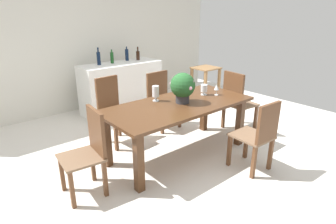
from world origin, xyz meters
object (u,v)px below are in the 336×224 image
at_px(wine_glass, 217,88).
at_px(wine_bottle_dark, 138,55).
at_px(chair_far_left, 112,108).
at_px(wine_bottle_amber, 112,57).
at_px(side_table, 205,76).
at_px(chair_near_right, 259,134).
at_px(dining_table, 178,111).
at_px(chair_foot_end, 237,99).
at_px(chair_far_right, 161,97).
at_px(kitchen_counter, 122,87).
at_px(chair_head_end, 89,148).
at_px(crystal_vase_left, 204,89).
at_px(flower_centerpiece, 183,86).
at_px(wine_bottle_green, 99,58).
at_px(crystal_vase_center_near, 156,92).
at_px(wine_bottle_tall, 127,55).

height_order(wine_glass, wine_bottle_dark, wine_bottle_dark).
height_order(chair_far_left, wine_bottle_amber, wine_bottle_amber).
xyz_separation_m(chair_far_left, side_table, (2.66, 0.55, -0.01)).
height_order(wine_glass, side_table, wine_glass).
height_order(chair_near_right, wine_bottle_dark, wine_bottle_dark).
xyz_separation_m(dining_table, wine_bottle_dark, (0.83, 2.15, 0.42)).
distance_m(chair_foot_end, chair_far_right, 1.27).
relative_size(chair_far_right, wine_bottle_amber, 3.67).
relative_size(chair_foot_end, kitchen_counter, 0.63).
distance_m(dining_table, chair_far_left, 1.08).
xyz_separation_m(wine_glass, wine_bottle_dark, (0.14, 2.21, 0.20)).
relative_size(wine_glass, wine_bottle_dark, 0.59).
distance_m(dining_table, chair_near_right, 1.07).
bearing_deg(chair_far_left, chair_head_end, -135.42).
distance_m(chair_near_right, wine_bottle_dark, 3.18).
height_order(chair_near_right, crystal_vase_left, chair_near_right).
distance_m(chair_foot_end, chair_near_right, 1.28).
bearing_deg(chair_far_left, flower_centerpiece, -65.69).
relative_size(chair_head_end, chair_near_right, 1.03).
bearing_deg(chair_far_right, wine_bottle_amber, 97.28).
height_order(dining_table, chair_head_end, chair_head_end).
distance_m(chair_near_right, crystal_vase_left, 1.08).
xyz_separation_m(chair_far_left, chair_foot_end, (1.77, -0.96, 0.01)).
height_order(chair_far_right, chair_near_right, chair_far_right).
xyz_separation_m(dining_table, wine_bottle_green, (-0.03, 2.17, 0.45)).
bearing_deg(crystal_vase_left, wine_glass, -41.46).
height_order(chair_foot_end, flower_centerpiece, flower_centerpiece).
bearing_deg(wine_glass, chair_far_right, 102.91).
bearing_deg(dining_table, chair_foot_end, 0.46).
bearing_deg(wine_glass, kitchen_counter, 98.61).
relative_size(crystal_vase_center_near, wine_bottle_tall, 0.79).
relative_size(chair_near_right, wine_bottle_tall, 3.39).
bearing_deg(wine_bottle_amber, crystal_vase_left, -81.60).
height_order(flower_centerpiece, wine_bottle_amber, wine_bottle_amber).
distance_m(chair_head_end, chair_near_right, 2.01).
height_order(wine_bottle_amber, wine_bottle_dark, wine_bottle_dark).
xyz_separation_m(chair_foot_end, wine_bottle_dark, (-0.47, 2.14, 0.52)).
xyz_separation_m(flower_centerpiece, side_table, (2.12, 1.52, -0.45)).
bearing_deg(crystal_vase_left, chair_far_left, 138.56).
bearing_deg(wine_bottle_dark, side_table, -24.88).
xyz_separation_m(flower_centerpiece, wine_bottle_green, (-0.10, 2.17, 0.11)).
distance_m(chair_near_right, wine_glass, 0.99).
distance_m(chair_foot_end, side_table, 1.75).
relative_size(chair_near_right, wine_glass, 5.91).
bearing_deg(chair_foot_end, crystal_vase_center_near, 85.07).
bearing_deg(chair_far_right, dining_table, -118.44).
height_order(flower_centerpiece, crystal_vase_left, flower_centerpiece).
bearing_deg(wine_glass, chair_far_left, 138.55).
xyz_separation_m(wine_bottle_dark, side_table, (1.36, -0.63, -0.53)).
bearing_deg(side_table, chair_foot_end, -120.36).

